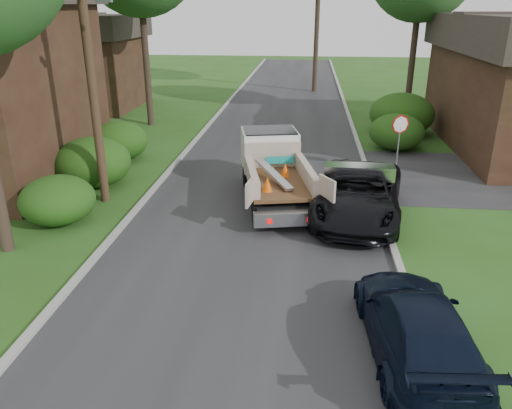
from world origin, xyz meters
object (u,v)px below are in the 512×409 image
Objects in this scene: black_pickup at (358,193)px; utility_pole at (88,49)px; navy_suv at (417,326)px; stop_sign at (400,132)px; flatbed_truck at (273,163)px; house_left_far at (82,60)px.

utility_pole is at bearing -174.22° from black_pickup.
navy_suv is (0.52, -7.00, -0.13)m from black_pickup.
black_pickup is (-1.92, -4.50, -0.98)m from stop_sign.
flatbed_truck is at bearing 156.79° from black_pickup.
stop_sign is at bearing 17.04° from flatbed_truck.
house_left_far is at bearing -58.92° from navy_suv.
utility_pole is 12.74m from navy_suv.
house_left_far reaches higher than stop_sign.
navy_suv is (9.28, -7.48, -4.50)m from utility_pole.
utility_pole is 9.80m from black_pickup.
utility_pole is 1.74× the size of black_pickup.
utility_pole reaches higher than black_pickup.
black_pickup reaches higher than navy_suv.
flatbed_truck is at bearing -151.11° from stop_sign.
stop_sign is 11.91m from utility_pole.
utility_pole reaches higher than house_left_far.
utility_pole is at bearing -43.02° from navy_suv.
stop_sign is at bearing -34.81° from house_left_far.
house_left_far is 21.01m from flatbed_truck.
flatbed_truck is at bearing -48.50° from house_left_far.
utility_pole is at bearing -159.38° from stop_sign.
utility_pole is (-10.68, -4.02, 3.40)m from stop_sign.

